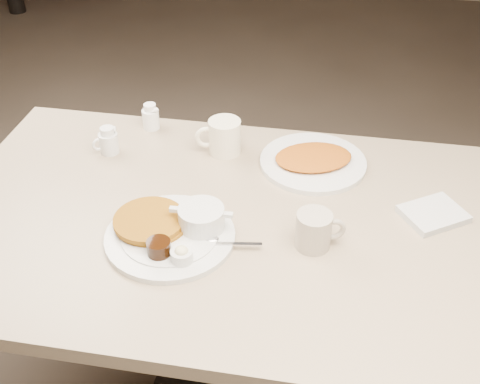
% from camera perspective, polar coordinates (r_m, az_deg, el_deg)
% --- Properties ---
extents(diner_table, '(1.50, 0.90, 0.75)m').
position_cam_1_polar(diner_table, '(1.61, -0.13, -7.28)').
color(diner_table, tan).
rests_on(diner_table, ground).
extents(main_plate, '(0.38, 0.31, 0.07)m').
position_cam_1_polar(main_plate, '(1.44, -6.31, -3.52)').
color(main_plate, silver).
rests_on(main_plate, diner_table).
extents(coffee_mug_near, '(0.13, 0.10, 0.09)m').
position_cam_1_polar(coffee_mug_near, '(1.40, 7.06, -3.56)').
color(coffee_mug_near, '#B0A593').
rests_on(coffee_mug_near, diner_table).
extents(napkin, '(0.19, 0.18, 0.02)m').
position_cam_1_polar(napkin, '(1.57, 17.74, -2.00)').
color(napkin, beige).
rests_on(napkin, diner_table).
extents(coffee_mug_far, '(0.14, 0.11, 0.10)m').
position_cam_1_polar(coffee_mug_far, '(1.72, -1.57, 5.23)').
color(coffee_mug_far, white).
rests_on(coffee_mug_far, diner_table).
extents(creamer_left, '(0.08, 0.07, 0.08)m').
position_cam_1_polar(creamer_left, '(1.76, -12.31, 4.70)').
color(creamer_left, white).
rests_on(creamer_left, diner_table).
extents(creamer_right, '(0.07, 0.06, 0.08)m').
position_cam_1_polar(creamer_right, '(1.86, -8.42, 6.99)').
color(creamer_right, white).
rests_on(creamer_right, diner_table).
extents(hash_plate, '(0.38, 0.38, 0.04)m').
position_cam_1_polar(hash_plate, '(1.69, 6.90, 2.95)').
color(hash_plate, silver).
rests_on(hash_plate, diner_table).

